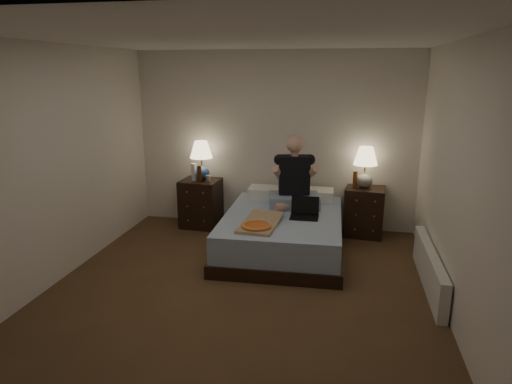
% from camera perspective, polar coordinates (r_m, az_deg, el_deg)
% --- Properties ---
extents(floor, '(4.00, 4.50, 0.00)m').
position_cam_1_polar(floor, '(4.80, -2.12, -12.64)').
color(floor, brown).
rests_on(floor, ground).
extents(ceiling, '(4.00, 4.50, 0.00)m').
position_cam_1_polar(ceiling, '(4.26, -2.47, 18.70)').
color(ceiling, white).
rests_on(ceiling, ground).
extents(wall_back, '(4.00, 0.00, 2.50)m').
position_cam_1_polar(wall_back, '(6.53, 2.30, 6.41)').
color(wall_back, white).
rests_on(wall_back, ground).
extents(wall_front, '(4.00, 0.00, 2.50)m').
position_cam_1_polar(wall_front, '(2.34, -15.29, -10.18)').
color(wall_front, white).
rests_on(wall_front, ground).
extents(wall_left, '(0.00, 4.50, 2.50)m').
position_cam_1_polar(wall_left, '(5.19, -24.32, 2.84)').
color(wall_left, white).
rests_on(wall_left, ground).
extents(wall_right, '(0.00, 4.50, 2.50)m').
position_cam_1_polar(wall_right, '(4.37, 24.20, 0.76)').
color(wall_right, white).
rests_on(wall_right, ground).
extents(bed, '(1.48, 1.95, 0.48)m').
position_cam_1_polar(bed, '(5.79, 3.35, -5.09)').
color(bed, '#5D82BA').
rests_on(bed, floor).
extents(nightstand_left, '(0.56, 0.51, 0.69)m').
position_cam_1_polar(nightstand_left, '(6.70, -6.89, -1.38)').
color(nightstand_left, black).
rests_on(nightstand_left, floor).
extents(nightstand_right, '(0.56, 0.52, 0.67)m').
position_cam_1_polar(nightstand_right, '(6.47, 13.37, -2.37)').
color(nightstand_right, black).
rests_on(nightstand_right, floor).
extents(lamp_left, '(0.40, 0.40, 0.56)m').
position_cam_1_polar(lamp_left, '(6.58, -6.83, 3.93)').
color(lamp_left, '#274F90').
rests_on(lamp_left, nightstand_left).
extents(lamp_right, '(0.36, 0.36, 0.56)m').
position_cam_1_polar(lamp_right, '(6.32, 13.48, 2.99)').
color(lamp_right, gray).
rests_on(lamp_right, nightstand_right).
extents(water_bottle, '(0.07, 0.07, 0.25)m').
position_cam_1_polar(water_bottle, '(6.56, -7.78, 2.48)').
color(water_bottle, white).
rests_on(water_bottle, nightstand_left).
extents(soda_can, '(0.07, 0.07, 0.10)m').
position_cam_1_polar(soda_can, '(6.46, -6.02, 1.66)').
color(soda_can, beige).
rests_on(soda_can, nightstand_left).
extents(beer_bottle_left, '(0.06, 0.06, 0.23)m').
position_cam_1_polar(beer_bottle_left, '(6.48, -7.09, 2.26)').
color(beer_bottle_left, '#55230C').
rests_on(beer_bottle_left, nightstand_left).
extents(beer_bottle_right, '(0.06, 0.06, 0.23)m').
position_cam_1_polar(beer_bottle_right, '(6.31, 12.28, 1.52)').
color(beer_bottle_right, '#62330E').
rests_on(beer_bottle_right, nightstand_right).
extents(person, '(0.74, 0.63, 0.93)m').
position_cam_1_polar(person, '(5.94, 4.85, 2.50)').
color(person, black).
rests_on(person, bed).
extents(laptop, '(0.34, 0.29, 0.24)m').
position_cam_1_polar(laptop, '(5.56, 6.07, -2.08)').
color(laptop, black).
rests_on(laptop, bed).
extents(pizza_box, '(0.46, 0.79, 0.08)m').
position_cam_1_polar(pizza_box, '(5.15, 0.04, -4.33)').
color(pizza_box, tan).
rests_on(pizza_box, bed).
extents(radiator, '(0.10, 1.60, 0.40)m').
position_cam_1_polar(radiator, '(5.20, 20.85, -8.95)').
color(radiator, silver).
rests_on(radiator, floor).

